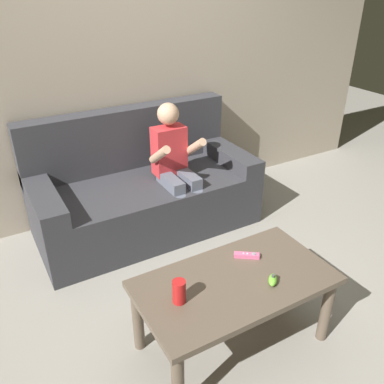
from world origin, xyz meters
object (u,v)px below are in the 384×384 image
Objects in this scene: nunchuk_lime at (273,280)px; person_seated_on_couch at (175,163)px; game_remote_pink_near_edge at (247,255)px; soda_can at (179,292)px; coffee_table at (235,290)px; couch at (143,191)px.

person_seated_on_couch is at bearing 84.49° from nunchuk_lime.
game_remote_pink_near_edge is 1.10× the size of soda_can.
coffee_table is at bearing -103.00° from person_seated_on_couch.
coffee_table is at bearing -93.26° from couch.
person_seated_on_couch is 1.33m from soda_can.
couch is 1.67× the size of person_seated_on_couch.
nunchuk_lime is (-0.01, -0.24, 0.01)m from game_remote_pink_near_edge.
coffee_table is at bearing 142.20° from nunchuk_lime.
game_remote_pink_near_edge is at bearing 86.75° from nunchuk_lime.
nunchuk_lime is 0.78× the size of soda_can.
nunchuk_lime reaches higher than coffee_table.
game_remote_pink_near_edge is (-0.11, -1.07, -0.11)m from person_seated_on_couch.
soda_can is at bearing 179.07° from coffee_table.
person_seated_on_couch reaches higher than soda_can.
coffee_table is 7.62× the size of game_remote_pink_near_edge.
coffee_table is at bearing -0.93° from soda_can.
soda_can is (-0.49, -0.12, 0.05)m from game_remote_pink_near_edge.
nunchuk_lime is at bearing -87.31° from couch.
couch is at bearing 92.69° from nunchuk_lime.
person_seated_on_couch reaches higher than game_remote_pink_near_edge.
soda_can reaches higher than coffee_table.
person_seated_on_couch is 1.08m from game_remote_pink_near_edge.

